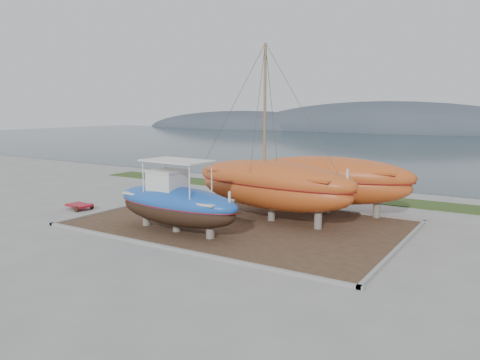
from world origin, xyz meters
The scene contains 11 objects.
ground centered at (0.00, 0.00, 0.00)m, with size 140.00×140.00×0.00m, color gray.
dirt_patch centered at (0.00, 4.00, 0.03)m, with size 18.00×12.00×0.06m, color #422D1E.
curb_frame centered at (0.00, 4.00, 0.07)m, with size 18.60×12.60×0.15m, color gray, non-canonical shape.
grass_strip centered at (0.00, 15.50, 0.04)m, with size 44.00×3.00×0.08m, color #284219.
sea centered at (0.00, 70.00, 0.00)m, with size 260.00×100.00×0.04m, color #182C31, non-canonical shape.
mountain_ridge centered at (0.00, 125.00, 0.00)m, with size 200.00×36.00×20.00m, color #333D49, non-canonical shape.
blue_caique centered at (-1.96, 0.56, 2.03)m, with size 8.16×2.55×3.93m, color #1D53B4, non-canonical shape.
white_dinghy centered at (-7.75, 5.95, 0.69)m, with size 4.21×1.58×1.26m, color silver, non-canonical shape.
orange_sailboat centered at (1.20, 5.59, 5.25)m, with size 10.98×3.23×10.39m, color #BA4D1C, non-canonical shape.
orange_bare_hull centered at (3.24, 9.31, 1.83)m, with size 10.80×3.24×3.54m, color #BA4D1C, non-canonical shape.
red_trailer centered at (-11.29, 1.61, 0.18)m, with size 2.59×1.29×0.37m, color #AF1321, non-canonical shape.
Camera 1 is at (14.23, -18.63, 6.70)m, focal length 35.00 mm.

